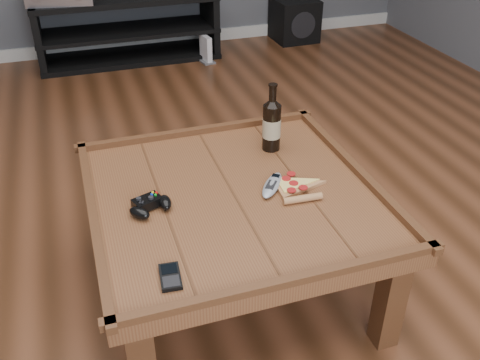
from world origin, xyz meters
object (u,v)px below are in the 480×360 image
object	(u,v)px
coffee_table	(234,207)
subwoofer	(295,20)
game_controller	(150,205)
smartphone	(170,277)
beer_bottle	(272,124)
game_console	(206,50)
pizza_slice	(295,187)
remote_control	(272,185)
media_console	(128,29)

from	to	relation	value
coffee_table	subwoofer	bearing A→B (deg)	62.63
game_controller	smartphone	size ratio (longest dim) A/B	1.38
beer_bottle	game_console	size ratio (longest dim) A/B	1.33
pizza_slice	smartphone	world-z (taller)	pizza_slice
coffee_table	remote_control	size ratio (longest dim) A/B	5.98
coffee_table	game_console	bearing A→B (deg)	77.30
coffee_table	media_console	bearing A→B (deg)	90.00
game_controller	smartphone	distance (m)	0.35
game_controller	remote_control	distance (m)	0.44
smartphone	game_console	bearing A→B (deg)	78.53
smartphone	subwoofer	distance (m)	3.62
media_console	coffee_table	bearing A→B (deg)	-90.00
smartphone	remote_control	world-z (taller)	remote_control
media_console	pizza_slice	world-z (taller)	media_console
pizza_slice	coffee_table	bearing A→B (deg)	172.04
subwoofer	game_console	distance (m)	0.94
game_controller	remote_control	xyz separation A→B (m)	(0.44, 0.00, -0.01)
beer_bottle	game_controller	size ratio (longest dim) A/B	1.77
pizza_slice	smartphone	distance (m)	0.61
coffee_table	pizza_slice	distance (m)	0.23
coffee_table	subwoofer	world-z (taller)	coffee_table
media_console	beer_bottle	distance (m)	2.52
coffee_table	game_console	size ratio (longest dim) A/B	4.92
coffee_table	pizza_slice	bearing A→B (deg)	-11.54
beer_bottle	game_console	bearing A→B (deg)	81.83
media_console	remote_control	size ratio (longest dim) A/B	8.13
beer_bottle	remote_control	xyz separation A→B (m)	(-0.10, -0.27, -0.10)
media_console	game_controller	xyz separation A→B (m)	(-0.30, -2.76, 0.23)
coffee_table	game_controller	bearing A→B (deg)	-178.09
coffee_table	pizza_slice	size ratio (longest dim) A/B	3.97
remote_control	subwoofer	bearing A→B (deg)	102.06
media_console	game_console	distance (m)	0.63
pizza_slice	game_console	xyz separation A→B (m)	(0.35, 2.55, -0.36)
media_console	pizza_slice	distance (m)	2.81
coffee_table	beer_bottle	size ratio (longest dim) A/B	3.69
beer_bottle	smartphone	world-z (taller)	beer_bottle
remote_control	subwoofer	xyz separation A→B (m)	(1.31, 2.81, -0.29)
pizza_slice	smartphone	xyz separation A→B (m)	(-0.52, -0.31, -0.00)
media_console	remote_control	bearing A→B (deg)	-87.04
beer_bottle	remote_control	bearing A→B (deg)	-110.16
media_console	game_console	size ratio (longest dim) A/B	6.69
coffee_table	game_controller	xyz separation A→B (m)	(-0.30, -0.01, 0.08)
smartphone	media_console	bearing A→B (deg)	89.82
media_console	game_controller	size ratio (longest dim) A/B	8.90
smartphone	game_controller	bearing A→B (deg)	94.37
beer_bottle	subwoofer	size ratio (longest dim) A/B	0.76
subwoofer	pizza_slice	bearing A→B (deg)	-114.97
remote_control	media_console	bearing A→B (deg)	129.96
coffee_table	beer_bottle	bearing A→B (deg)	47.23
media_console	beer_bottle	size ratio (longest dim) A/B	5.02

